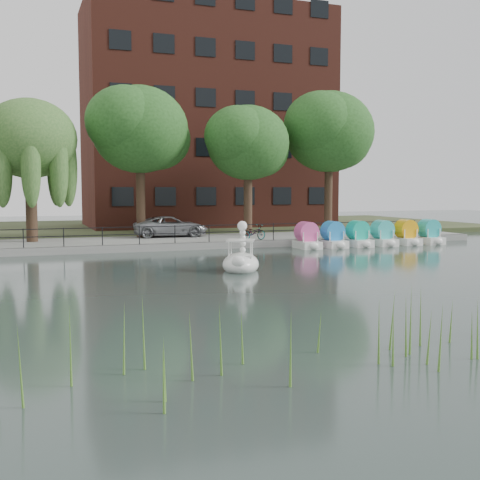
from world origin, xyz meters
TOP-DOWN VIEW (x-y plane):
  - ground_plane at (0.00, 0.00)m, footprint 120.00×120.00m
  - promenade at (0.00, 16.00)m, footprint 40.00×6.00m
  - kerb at (0.00, 13.05)m, footprint 40.00×0.25m
  - land_strip at (0.00, 30.00)m, footprint 60.00×22.00m
  - railing at (0.00, 13.25)m, footprint 32.00×0.05m
  - apartment_building at (7.00, 29.97)m, footprint 20.00×10.07m
  - willow_mid at (-7.50, 17.00)m, footprint 5.32×5.32m
  - broadleaf_center at (-1.00, 18.00)m, footprint 6.00×6.00m
  - broadleaf_right at (6.00, 17.50)m, footprint 5.40×5.40m
  - broadleaf_far at (12.50, 18.50)m, footprint 6.30×6.30m
  - minivan at (0.84, 17.74)m, footprint 2.75×5.49m
  - bicycle at (4.82, 13.47)m, footprint 1.08×1.82m
  - swan_boat at (0.58, 4.12)m, footprint 2.40×2.84m
  - pedal_boat_row at (11.63, 11.57)m, footprint 9.65×1.70m

SIDE VIEW (x-z plane):
  - ground_plane at x=0.00m, z-range 0.00..0.00m
  - land_strip at x=0.00m, z-range 0.00..0.36m
  - promenade at x=0.00m, z-range 0.00..0.40m
  - kerb at x=0.00m, z-range 0.00..0.40m
  - swan_boat at x=0.58m, z-range -0.58..1.48m
  - pedal_boat_row at x=11.63m, z-range -0.09..1.31m
  - bicycle at x=4.82m, z-range 0.40..1.40m
  - railing at x=0.00m, z-range 0.65..1.65m
  - minivan at x=0.84m, z-range 0.40..1.89m
  - willow_mid at x=-7.50m, z-range 2.17..10.32m
  - broadleaf_right at x=6.00m, z-range 2.22..10.55m
  - broadleaf_center at x=-1.00m, z-range 2.44..11.69m
  - broadleaf_far at x=12.50m, z-range 2.54..12.25m
  - apartment_building at x=7.00m, z-range 0.36..18.36m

